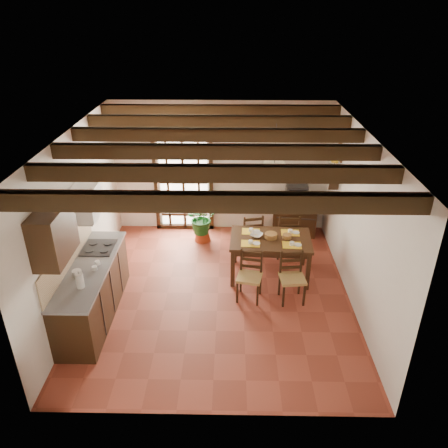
{
  "coord_description": "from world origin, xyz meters",
  "views": [
    {
      "loc": [
        0.22,
        -6.2,
        4.54
      ],
      "look_at": [
        0.1,
        0.4,
        1.15
      ],
      "focal_mm": 35.0,
      "sensor_mm": 36.0,
      "label": 1
    }
  ],
  "objects_px": {
    "potted_plant": "(202,216)",
    "chair_near_left": "(249,285)",
    "crt_tv": "(297,193)",
    "chair_near_right": "(292,286)",
    "kitchen_counter": "(93,290)",
    "chair_far_right": "(287,242)",
    "pendant_lamp": "(274,167)",
    "chair_far_left": "(251,241)",
    "sideboard": "(295,217)",
    "dining_table": "(271,243)"
  },
  "relations": [
    {
      "from": "kitchen_counter",
      "to": "chair_far_right",
      "type": "distance_m",
      "value": 3.8
    },
    {
      "from": "kitchen_counter",
      "to": "chair_far_right",
      "type": "height_order",
      "value": "kitchen_counter"
    },
    {
      "from": "dining_table",
      "to": "crt_tv",
      "type": "relative_size",
      "value": 3.23
    },
    {
      "from": "kitchen_counter",
      "to": "sideboard",
      "type": "bearing_deg",
      "value": 38.6
    },
    {
      "from": "crt_tv",
      "to": "kitchen_counter",
      "type": "bearing_deg",
      "value": -138.72
    },
    {
      "from": "dining_table",
      "to": "chair_near_right",
      "type": "xyz_separation_m",
      "value": [
        0.32,
        -0.75,
        -0.4
      ]
    },
    {
      "from": "kitchen_counter",
      "to": "dining_table",
      "type": "distance_m",
      "value": 3.13
    },
    {
      "from": "dining_table",
      "to": "chair_near_right",
      "type": "height_order",
      "value": "chair_near_right"
    },
    {
      "from": "potted_plant",
      "to": "chair_near_left",
      "type": "bearing_deg",
      "value": -65.31
    },
    {
      "from": "chair_near_left",
      "to": "sideboard",
      "type": "height_order",
      "value": "chair_near_left"
    },
    {
      "from": "sideboard",
      "to": "pendant_lamp",
      "type": "bearing_deg",
      "value": -105.9
    },
    {
      "from": "kitchen_counter",
      "to": "chair_near_left",
      "type": "relative_size",
      "value": 2.6
    },
    {
      "from": "chair_far_right",
      "to": "kitchen_counter",
      "type": "bearing_deg",
      "value": 29.38
    },
    {
      "from": "chair_far_left",
      "to": "crt_tv",
      "type": "bearing_deg",
      "value": -149.32
    },
    {
      "from": "pendant_lamp",
      "to": "sideboard",
      "type": "bearing_deg",
      "value": 66.88
    },
    {
      "from": "chair_far_left",
      "to": "crt_tv",
      "type": "xyz_separation_m",
      "value": [
        0.97,
        0.88,
        0.68
      ]
    },
    {
      "from": "chair_far_left",
      "to": "pendant_lamp",
      "type": "height_order",
      "value": "pendant_lamp"
    },
    {
      "from": "chair_near_left",
      "to": "potted_plant",
      "type": "bearing_deg",
      "value": 126.27
    },
    {
      "from": "chair_near_right",
      "to": "chair_far_left",
      "type": "bearing_deg",
      "value": 106.59
    },
    {
      "from": "chair_near_left",
      "to": "crt_tv",
      "type": "relative_size",
      "value": 1.89
    },
    {
      "from": "chair_near_left",
      "to": "chair_far_right",
      "type": "relative_size",
      "value": 0.92
    },
    {
      "from": "chair_near_right",
      "to": "chair_far_left",
      "type": "height_order",
      "value": "chair_far_left"
    },
    {
      "from": "crt_tv",
      "to": "potted_plant",
      "type": "height_order",
      "value": "potted_plant"
    },
    {
      "from": "sideboard",
      "to": "pendant_lamp",
      "type": "xyz_separation_m",
      "value": [
        -0.65,
        -1.53,
        1.69
      ]
    },
    {
      "from": "dining_table",
      "to": "chair_near_right",
      "type": "bearing_deg",
      "value": -64.11
    },
    {
      "from": "potted_plant",
      "to": "pendant_lamp",
      "type": "height_order",
      "value": "pendant_lamp"
    },
    {
      "from": "chair_near_right",
      "to": "crt_tv",
      "type": "height_order",
      "value": "crt_tv"
    },
    {
      "from": "kitchen_counter",
      "to": "dining_table",
      "type": "xyz_separation_m",
      "value": [
        2.88,
        1.19,
        0.2
      ]
    },
    {
      "from": "chair_far_left",
      "to": "pendant_lamp",
      "type": "relative_size",
      "value": 1.07
    },
    {
      "from": "chair_near_left",
      "to": "chair_far_left",
      "type": "relative_size",
      "value": 0.95
    },
    {
      "from": "chair_near_left",
      "to": "chair_near_right",
      "type": "bearing_deg",
      "value": 8.54
    },
    {
      "from": "kitchen_counter",
      "to": "chair_far_right",
      "type": "xyz_separation_m",
      "value": [
        3.28,
        1.9,
        -0.18
      ]
    },
    {
      "from": "chair_far_right",
      "to": "chair_near_right",
      "type": "bearing_deg",
      "value": 86.11
    },
    {
      "from": "chair_far_left",
      "to": "dining_table",
      "type": "bearing_deg",
      "value": 101.21
    },
    {
      "from": "sideboard",
      "to": "pendant_lamp",
      "type": "height_order",
      "value": "pendant_lamp"
    },
    {
      "from": "sideboard",
      "to": "potted_plant",
      "type": "relative_size",
      "value": 0.5
    },
    {
      "from": "chair_near_right",
      "to": "crt_tv",
      "type": "relative_size",
      "value": 1.93
    },
    {
      "from": "potted_plant",
      "to": "chair_far_right",
      "type": "bearing_deg",
      "value": -18.68
    },
    {
      "from": "kitchen_counter",
      "to": "crt_tv",
      "type": "xyz_separation_m",
      "value": [
        3.54,
        2.82,
        0.49
      ]
    },
    {
      "from": "sideboard",
      "to": "crt_tv",
      "type": "distance_m",
      "value": 0.58
    },
    {
      "from": "chair_near_left",
      "to": "potted_plant",
      "type": "distance_m",
      "value": 2.22
    },
    {
      "from": "kitchen_counter",
      "to": "chair_far_left",
      "type": "xyz_separation_m",
      "value": [
        2.57,
        1.94,
        -0.19
      ]
    },
    {
      "from": "potted_plant",
      "to": "pendant_lamp",
      "type": "xyz_separation_m",
      "value": [
        1.31,
        -1.19,
        1.51
      ]
    },
    {
      "from": "chair_near_right",
      "to": "pendant_lamp",
      "type": "xyz_separation_m",
      "value": [
        -0.32,
        0.85,
        1.8
      ]
    },
    {
      "from": "kitchen_counter",
      "to": "chair_near_left",
      "type": "xyz_separation_m",
      "value": [
        2.49,
        0.48,
        -0.2
      ]
    },
    {
      "from": "chair_far_left",
      "to": "chair_near_left",
      "type": "bearing_deg",
      "value": 75.35
    },
    {
      "from": "kitchen_counter",
      "to": "pendant_lamp",
      "type": "height_order",
      "value": "pendant_lamp"
    },
    {
      "from": "sideboard",
      "to": "chair_far_right",
      "type": "bearing_deg",
      "value": -98.43
    },
    {
      "from": "chair_near_left",
      "to": "chair_near_right",
      "type": "relative_size",
      "value": 0.98
    },
    {
      "from": "dining_table",
      "to": "pendant_lamp",
      "type": "bearing_deg",
      "value": 93.04
    }
  ]
}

